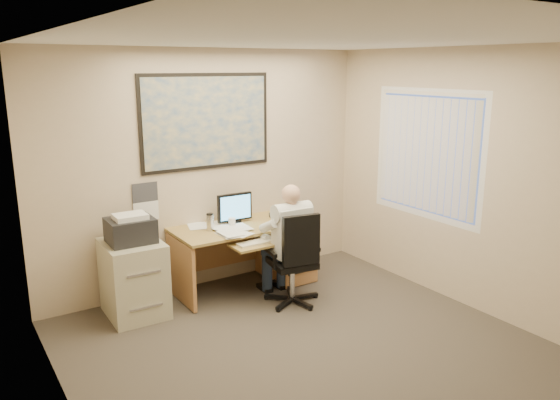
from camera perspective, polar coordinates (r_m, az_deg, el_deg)
room_shell at (r=4.40m, az=5.32°, el=-1.40°), size 4.00×4.50×2.70m
desk at (r=6.47m, az=-1.33°, el=-4.75°), size 1.60×0.97×1.09m
world_map at (r=6.18m, az=-7.66°, el=8.11°), size 1.56×0.03×1.06m
wall_calendar at (r=6.05m, az=-13.87°, el=-0.19°), size 0.28×0.01×0.42m
window_blinds at (r=6.27m, az=15.07°, el=4.61°), size 0.06×1.40×1.30m
filing_cabinet at (r=5.80m, az=-15.07°, el=-7.24°), size 0.57×0.68×1.08m
office_chair at (r=5.91m, az=1.60°, el=-8.05°), size 0.71×0.71×1.04m
person at (r=5.84m, az=1.12°, el=-4.65°), size 0.57×0.79×1.30m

